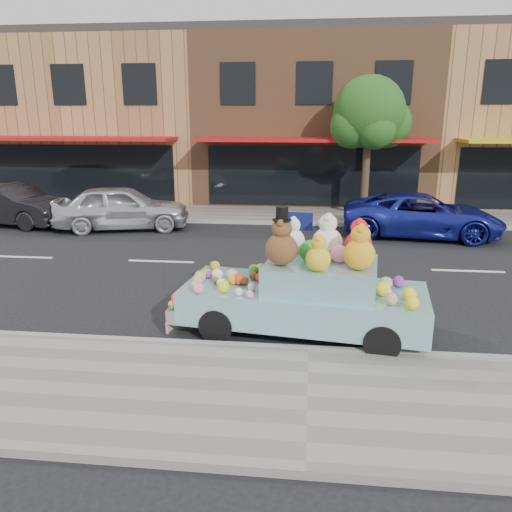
# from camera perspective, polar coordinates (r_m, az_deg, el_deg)

# --- Properties ---
(ground) EXTENTS (120.00, 120.00, 0.00)m
(ground) POSITION_cam_1_polar(r_m,az_deg,el_deg) (13.15, 6.14, -1.17)
(ground) COLOR black
(ground) RESTS_ON ground
(near_sidewalk) EXTENTS (60.00, 3.00, 0.12)m
(near_sidewalk) POSITION_cam_1_polar(r_m,az_deg,el_deg) (7.15, 5.88, -16.06)
(near_sidewalk) COLOR gray
(near_sidewalk) RESTS_ON ground
(far_sidewalk) EXTENTS (60.00, 3.00, 0.12)m
(far_sidewalk) POSITION_cam_1_polar(r_m,az_deg,el_deg) (19.44, 6.24, 4.60)
(far_sidewalk) COLOR gray
(far_sidewalk) RESTS_ON ground
(near_kerb) EXTENTS (60.00, 0.12, 0.13)m
(near_kerb) POSITION_cam_1_polar(r_m,az_deg,el_deg) (8.46, 5.98, -10.66)
(near_kerb) COLOR gray
(near_kerb) RESTS_ON ground
(far_kerb) EXTENTS (60.00, 0.12, 0.13)m
(far_kerb) POSITION_cam_1_polar(r_m,az_deg,el_deg) (17.97, 6.23, 3.69)
(far_kerb) COLOR gray
(far_kerb) RESTS_ON ground
(storefront_left) EXTENTS (10.00, 9.80, 7.30)m
(storefront_left) POSITION_cam_1_polar(r_m,az_deg,el_deg) (26.49, -16.43, 14.86)
(storefront_left) COLOR #AB7547
(storefront_left) RESTS_ON ground
(storefront_mid) EXTENTS (10.00, 9.80, 7.30)m
(storefront_mid) POSITION_cam_1_polar(r_m,az_deg,el_deg) (24.55, 6.55, 15.34)
(storefront_mid) COLOR brown
(storefront_mid) RESTS_ON ground
(street_tree) EXTENTS (3.00, 2.70, 5.22)m
(street_tree) POSITION_cam_1_polar(r_m,az_deg,el_deg) (19.24, 12.84, 15.09)
(street_tree) COLOR #38281C
(street_tree) RESTS_ON ground
(car_silver) EXTENTS (4.80, 2.82, 1.53)m
(car_silver) POSITION_cam_1_polar(r_m,az_deg,el_deg) (17.75, -15.06, 5.39)
(car_silver) COLOR silver
(car_silver) RESTS_ON ground
(car_blue) EXTENTS (5.23, 2.87, 1.39)m
(car_blue) POSITION_cam_1_polar(r_m,az_deg,el_deg) (17.03, 18.46, 4.44)
(car_blue) COLOR #1B2499
(car_blue) RESTS_ON ground
(car_dark) EXTENTS (4.73, 2.42, 1.49)m
(car_dark) POSITION_cam_1_polar(r_m,az_deg,el_deg) (19.89, -26.38, 5.30)
(car_dark) COLOR black
(car_dark) RESTS_ON ground
(art_car) EXTENTS (4.67, 2.31, 2.36)m
(art_car) POSITION_cam_1_polar(r_m,az_deg,el_deg) (8.99, 5.77, -3.82)
(art_car) COLOR black
(art_car) RESTS_ON ground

